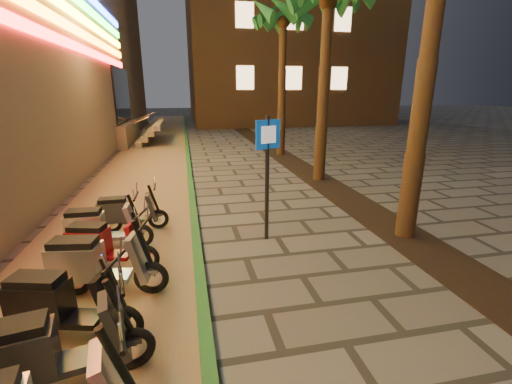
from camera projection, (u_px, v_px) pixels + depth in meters
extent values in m
plane|color=#474442|center=(267.00, 312.00, 4.94)|extent=(120.00, 120.00, 0.00)
cube|color=#8C7251|center=(146.00, 169.00, 13.80)|extent=(3.40, 60.00, 0.01)
cube|color=#256529|center=(189.00, 166.00, 14.12)|extent=(0.18, 60.00, 0.10)
cube|color=black|center=(344.00, 196.00, 10.33)|extent=(1.20, 40.00, 0.02)
cube|color=black|center=(122.00, 95.00, 20.14)|extent=(0.08, 5.00, 3.00)
cube|color=gray|center=(90.00, 133.00, 20.36)|extent=(5.00, 6.00, 1.20)
cube|color=#FF1414|center=(35.00, 29.00, 8.40)|extent=(0.06, 26.00, 0.28)
cube|color=orange|center=(31.00, 5.00, 8.24)|extent=(0.06, 26.00, 0.28)
cube|color=gray|center=(143.00, 139.00, 21.08)|extent=(0.35, 5.00, 0.30)
cube|color=gray|center=(149.00, 134.00, 21.07)|extent=(0.35, 5.00, 0.30)
cube|color=gray|center=(154.00, 129.00, 21.05)|extent=(0.35, 5.00, 0.30)
cube|color=gray|center=(160.00, 124.00, 21.03)|extent=(0.35, 5.00, 0.30)
cylinder|color=silver|center=(130.00, 124.00, 18.81)|extent=(2.09, 0.06, 0.81)
cylinder|color=silver|center=(138.00, 119.00, 22.56)|extent=(2.09, 0.06, 0.81)
cube|color=#FFCD8C|center=(245.00, 78.00, 27.05)|extent=(1.40, 0.06, 1.80)
cube|color=#FFCD8C|center=(294.00, 78.00, 27.84)|extent=(1.40, 0.06, 1.80)
cube|color=#FFCD8C|center=(339.00, 78.00, 28.63)|extent=(1.40, 0.06, 1.80)
cube|color=#FFCD8C|center=(245.00, 15.00, 25.76)|extent=(1.40, 0.06, 1.80)
cube|color=#FFCD8C|center=(295.00, 17.00, 26.55)|extent=(1.40, 0.06, 1.80)
cube|color=#FFCD8C|center=(343.00, 19.00, 27.34)|extent=(1.40, 0.06, 1.80)
cylinder|color=#472D19|center=(421.00, 108.00, 6.74)|extent=(0.40, 0.40, 5.45)
cylinder|color=#472D19|center=(323.00, 97.00, 11.39)|extent=(0.40, 0.40, 5.70)
sphere|color=#472D19|center=(328.00, 1.00, 10.58)|extent=(0.56, 0.56, 0.56)
cylinder|color=#472D19|center=(282.00, 92.00, 16.05)|extent=(0.40, 0.40, 5.95)
sphere|color=#472D19|center=(283.00, 22.00, 15.19)|extent=(0.56, 0.56, 0.56)
cone|color=#19511E|center=(303.00, 12.00, 15.24)|extent=(0.60, 1.93, 1.52)
cone|color=#19511E|center=(294.00, 15.00, 15.73)|extent=(1.70, 1.86, 1.52)
cone|color=#19511E|center=(281.00, 15.00, 15.91)|extent=(2.00, 0.93, 1.52)
cone|color=#19511E|center=(269.00, 14.00, 15.70)|extent=(1.97, 1.48, 1.52)
cone|color=#19511E|center=(264.00, 12.00, 15.18)|extent=(1.22, 2.02, 1.52)
cone|color=#19511E|center=(267.00, 9.00, 14.61)|extent=(1.22, 2.02, 1.52)
cone|color=#19511E|center=(278.00, 7.00, 14.26)|extent=(1.97, 1.48, 1.52)
cone|color=#19511E|center=(293.00, 7.00, 14.27)|extent=(2.00, 0.93, 1.52)
cone|color=#19511E|center=(302.00, 9.00, 14.66)|extent=(1.70, 1.86, 1.52)
cylinder|color=black|center=(267.00, 180.00, 7.00)|extent=(0.08, 0.08, 2.60)
cube|color=#0C45A3|center=(268.00, 134.00, 6.72)|extent=(0.54, 0.24, 0.57)
cube|color=white|center=(269.00, 135.00, 6.70)|extent=(0.32, 0.14, 0.33)
cylinder|color=black|center=(119.00, 364.00, 2.86)|extent=(0.31, 0.13, 0.81)
cylinder|color=black|center=(121.00, 327.00, 2.78)|extent=(0.16, 0.63, 0.05)
torus|color=black|center=(12.00, 382.00, 3.42)|extent=(0.54, 0.21, 0.53)
cylinder|color=silver|center=(12.00, 382.00, 3.42)|extent=(0.16, 0.13, 0.14)
torus|color=black|center=(132.00, 349.00, 3.87)|extent=(0.54, 0.21, 0.53)
cylinder|color=silver|center=(132.00, 349.00, 3.87)|extent=(0.16, 0.13, 0.14)
cube|color=#242629|center=(74.00, 362.00, 3.63)|extent=(0.62, 0.46, 0.08)
cube|color=#242629|center=(16.00, 356.00, 3.37)|extent=(0.78, 0.53, 0.51)
cube|color=black|center=(9.00, 330.00, 3.29)|extent=(0.69, 0.45, 0.12)
cube|color=#242629|center=(115.00, 326.00, 3.71)|extent=(0.35, 0.46, 0.72)
cylinder|color=black|center=(120.00, 309.00, 3.68)|extent=(0.29, 0.13, 0.76)
cylinder|color=black|center=(121.00, 281.00, 3.61)|extent=(0.17, 0.59, 0.04)
cube|color=#242629|center=(131.00, 340.00, 3.83)|extent=(0.25, 0.19, 0.06)
torus|color=black|center=(38.00, 320.00, 4.36)|extent=(0.53, 0.23, 0.52)
cylinder|color=silver|center=(38.00, 320.00, 4.36)|extent=(0.16, 0.13, 0.14)
torus|color=black|center=(124.00, 323.00, 4.30)|extent=(0.53, 0.23, 0.52)
cylinder|color=silver|center=(124.00, 323.00, 4.30)|extent=(0.16, 0.13, 0.14)
cube|color=black|center=(79.00, 319.00, 4.32)|extent=(0.62, 0.47, 0.08)
cube|color=black|center=(40.00, 301.00, 4.27)|extent=(0.77, 0.54, 0.50)
cube|color=black|center=(35.00, 280.00, 4.19)|extent=(0.68, 0.47, 0.12)
cube|color=black|center=(110.00, 299.00, 4.21)|extent=(0.36, 0.45, 0.70)
cylinder|color=black|center=(113.00, 285.00, 4.15)|extent=(0.28, 0.14, 0.74)
cylinder|color=black|center=(114.00, 261.00, 4.06)|extent=(0.19, 0.57, 0.04)
cube|color=black|center=(123.00, 315.00, 4.27)|extent=(0.25, 0.19, 0.06)
torus|color=black|center=(74.00, 280.00, 5.26)|extent=(0.56, 0.19, 0.55)
cylinder|color=silver|center=(74.00, 280.00, 5.26)|extent=(0.16, 0.13, 0.15)
torus|color=black|center=(151.00, 278.00, 5.32)|extent=(0.56, 0.19, 0.55)
cylinder|color=silver|center=(151.00, 278.00, 5.32)|extent=(0.16, 0.13, 0.15)
cube|color=#A7A7AF|center=(112.00, 276.00, 5.28)|extent=(0.63, 0.44, 0.08)
cube|color=#A7A7AF|center=(76.00, 262.00, 5.18)|extent=(0.79, 0.51, 0.53)
cube|color=black|center=(73.00, 243.00, 5.09)|extent=(0.70, 0.43, 0.13)
cube|color=#A7A7AF|center=(139.00, 257.00, 5.21)|extent=(0.34, 0.46, 0.74)
cylinder|color=black|center=(143.00, 244.00, 5.15)|extent=(0.30, 0.12, 0.78)
cylinder|color=black|center=(145.00, 223.00, 5.06)|extent=(0.14, 0.61, 0.05)
cube|color=#A7A7AF|center=(151.00, 270.00, 5.28)|extent=(0.25, 0.18, 0.06)
torus|color=black|center=(87.00, 256.00, 6.05)|extent=(0.50, 0.21, 0.49)
cylinder|color=silver|center=(87.00, 256.00, 6.05)|extent=(0.15, 0.12, 0.13)
torus|color=black|center=(146.00, 258.00, 6.01)|extent=(0.50, 0.21, 0.49)
cylinder|color=silver|center=(146.00, 258.00, 6.01)|extent=(0.15, 0.12, 0.13)
cube|color=maroon|center=(116.00, 255.00, 6.02)|extent=(0.59, 0.44, 0.08)
cube|color=maroon|center=(89.00, 242.00, 5.97)|extent=(0.73, 0.51, 0.47)
cube|color=black|center=(87.00, 228.00, 5.89)|extent=(0.64, 0.44, 0.11)
cube|color=maroon|center=(137.00, 241.00, 5.92)|extent=(0.34, 0.43, 0.67)
cylinder|color=black|center=(139.00, 231.00, 5.86)|extent=(0.27, 0.13, 0.70)
cylinder|color=black|center=(140.00, 214.00, 5.77)|extent=(0.18, 0.54, 0.04)
cube|color=maroon|center=(145.00, 252.00, 5.97)|extent=(0.23, 0.18, 0.06)
torus|color=black|center=(83.00, 240.00, 6.70)|extent=(0.51, 0.10, 0.51)
cylinder|color=silver|center=(83.00, 240.00, 6.70)|extent=(0.14, 0.10, 0.14)
torus|color=black|center=(141.00, 236.00, 6.90)|extent=(0.51, 0.10, 0.51)
cylinder|color=silver|center=(141.00, 236.00, 6.90)|extent=(0.14, 0.10, 0.14)
cube|color=silver|center=(112.00, 236.00, 6.78)|extent=(0.54, 0.34, 0.08)
cube|color=silver|center=(85.00, 226.00, 6.63)|extent=(0.68, 0.38, 0.49)
cube|color=black|center=(83.00, 213.00, 6.55)|extent=(0.61, 0.32, 0.12)
cube|color=silver|center=(132.00, 221.00, 6.78)|extent=(0.26, 0.39, 0.68)
cylinder|color=black|center=(135.00, 211.00, 6.74)|extent=(0.27, 0.07, 0.72)
cylinder|color=black|center=(136.00, 196.00, 6.66)|extent=(0.05, 0.56, 0.04)
cube|color=silver|center=(140.00, 230.00, 6.87)|extent=(0.22, 0.14, 0.06)
torus|color=black|center=(111.00, 223.00, 7.61)|extent=(0.47, 0.11, 0.47)
cylinder|color=silver|center=(111.00, 223.00, 7.61)|extent=(0.13, 0.09, 0.13)
torus|color=black|center=(158.00, 219.00, 7.84)|extent=(0.47, 0.11, 0.47)
cylinder|color=silver|center=(158.00, 219.00, 7.84)|extent=(0.13, 0.09, 0.13)
cube|color=#292C2F|center=(135.00, 219.00, 7.71)|extent=(0.51, 0.32, 0.07)
cube|color=#292C2F|center=(114.00, 212.00, 7.55)|extent=(0.64, 0.37, 0.45)
cube|color=black|center=(112.00, 200.00, 7.48)|extent=(0.57, 0.31, 0.11)
cube|color=#292C2F|center=(152.00, 207.00, 7.73)|extent=(0.25, 0.37, 0.63)
cylinder|color=black|center=(154.00, 199.00, 7.69)|extent=(0.25, 0.07, 0.67)
cylinder|color=black|center=(155.00, 186.00, 7.62)|extent=(0.06, 0.52, 0.04)
cube|color=#292C2F|center=(158.00, 215.00, 7.81)|extent=(0.20, 0.13, 0.05)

